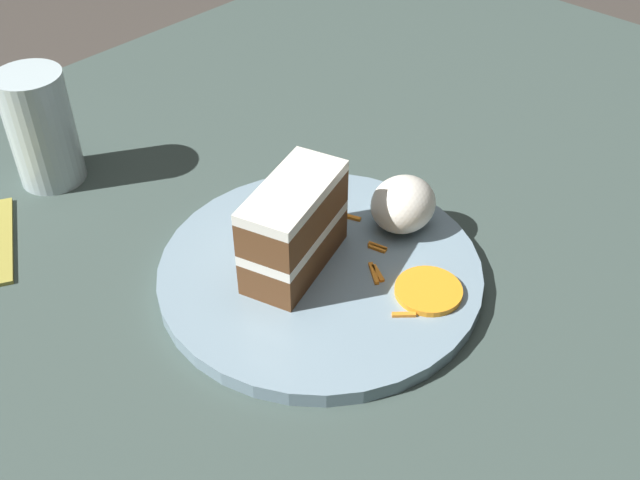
{
  "coord_description": "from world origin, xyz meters",
  "views": [
    {
      "loc": [
        0.41,
        0.3,
        0.49
      ],
      "look_at": [
        0.04,
        -0.04,
        0.07
      ],
      "focal_mm": 42.0,
      "sensor_mm": 36.0,
      "label": 1
    }
  ],
  "objects_px": {
    "orange_garnish": "(428,291)",
    "drinking_glass": "(43,136)",
    "plate": "(320,272)",
    "cream_dollop": "(403,204)",
    "cake_slice": "(294,227)"
  },
  "relations": [
    {
      "from": "plate",
      "to": "cake_slice",
      "type": "distance_m",
      "value": 0.05
    },
    {
      "from": "cake_slice",
      "to": "cream_dollop",
      "type": "relative_size",
      "value": 1.87
    },
    {
      "from": "plate",
      "to": "cream_dollop",
      "type": "bearing_deg",
      "value": 169.32
    },
    {
      "from": "cream_dollop",
      "to": "plate",
      "type": "bearing_deg",
      "value": -10.68
    },
    {
      "from": "orange_garnish",
      "to": "plate",
      "type": "bearing_deg",
      "value": -67.63
    },
    {
      "from": "cream_dollop",
      "to": "orange_garnish",
      "type": "xyz_separation_m",
      "value": [
        0.06,
        0.07,
        -0.02
      ]
    },
    {
      "from": "plate",
      "to": "orange_garnish",
      "type": "height_order",
      "value": "orange_garnish"
    },
    {
      "from": "cream_dollop",
      "to": "drinking_glass",
      "type": "bearing_deg",
      "value": -62.34
    },
    {
      "from": "plate",
      "to": "cake_slice",
      "type": "xyz_separation_m",
      "value": [
        0.01,
        -0.02,
        0.05
      ]
    },
    {
      "from": "plate",
      "to": "cream_dollop",
      "type": "height_order",
      "value": "cream_dollop"
    },
    {
      "from": "cake_slice",
      "to": "cream_dollop",
      "type": "distance_m",
      "value": 0.11
    },
    {
      "from": "cream_dollop",
      "to": "drinking_glass",
      "type": "xyz_separation_m",
      "value": [
        0.17,
        -0.33,
        0.01
      ]
    },
    {
      "from": "orange_garnish",
      "to": "drinking_glass",
      "type": "distance_m",
      "value": 0.42
    },
    {
      "from": "orange_garnish",
      "to": "drinking_glass",
      "type": "relative_size",
      "value": 0.48
    },
    {
      "from": "plate",
      "to": "cake_slice",
      "type": "bearing_deg",
      "value": -52.92
    }
  ]
}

